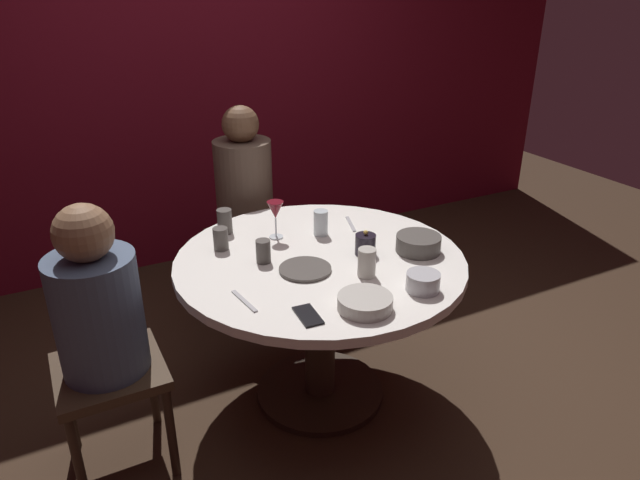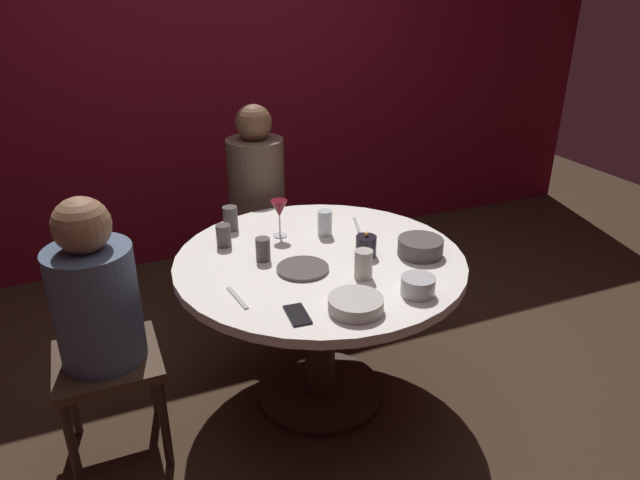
{
  "view_description": "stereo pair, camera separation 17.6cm",
  "coord_description": "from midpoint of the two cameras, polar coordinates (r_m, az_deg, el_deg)",
  "views": [
    {
      "loc": [
        -1.01,
        -1.96,
        1.83
      ],
      "look_at": [
        0.0,
        0.0,
        0.81
      ],
      "focal_mm": 32.34,
      "sensor_mm": 36.0,
      "label": 1
    },
    {
      "loc": [
        -0.86,
        -2.04,
        1.83
      ],
      "look_at": [
        0.0,
        0.0,
        0.81
      ],
      "focal_mm": 32.34,
      "sensor_mm": 36.0,
      "label": 2
    }
  ],
  "objects": [
    {
      "name": "bowl_serving_large",
      "position": [
        2.22,
        7.93,
        -4.16
      ],
      "size": [
        0.13,
        0.13,
        0.07
      ],
      "primitive_type": "cylinder",
      "color": "#B7B7BC",
      "rests_on": "dining_table"
    },
    {
      "name": "back_wall",
      "position": [
        3.94,
        -13.91,
        16.32
      ],
      "size": [
        6.0,
        0.1,
        2.6
      ],
      "primitive_type": "cube",
      "color": "maroon",
      "rests_on": "ground"
    },
    {
      "name": "bowl_small_white",
      "position": [
        2.52,
        7.75,
        -0.38
      ],
      "size": [
        0.19,
        0.19,
        0.07
      ],
      "primitive_type": "cylinder",
      "color": "#4C4742",
      "rests_on": "dining_table"
    },
    {
      "name": "cup_by_left_diner",
      "position": [
        2.29,
        2.47,
        -2.29
      ],
      "size": [
        0.07,
        0.07,
        0.12
      ],
      "primitive_type": "cylinder",
      "color": "#B2ADA3",
      "rests_on": "dining_table"
    },
    {
      "name": "knife_near_plate",
      "position": [
        2.17,
        -9.83,
        -6.01
      ],
      "size": [
        0.04,
        0.18,
        0.01
      ],
      "primitive_type": "cube",
      "rotation": [
        0.0,
        0.0,
        0.12
      ],
      "color": "#B7B7BC",
      "rests_on": "dining_table"
    },
    {
      "name": "dinner_plate",
      "position": [
        2.35,
        -3.62,
        -2.94
      ],
      "size": [
        0.21,
        0.21,
        0.01
      ],
      "primitive_type": "cylinder",
      "color": "#4C4742",
      "rests_on": "dining_table"
    },
    {
      "name": "cup_center_front",
      "position": [
        2.42,
        -7.71,
        -1.15
      ],
      "size": [
        0.06,
        0.06,
        0.1
      ],
      "primitive_type": "cylinder",
      "color": "#4C4742",
      "rests_on": "dining_table"
    },
    {
      "name": "wine_glass",
      "position": [
        2.61,
        -6.37,
        2.78
      ],
      "size": [
        0.08,
        0.08,
        0.18
      ],
      "color": "silver",
      "rests_on": "dining_table"
    },
    {
      "name": "seated_diner_back",
      "position": [
        3.26,
        -9.06,
        4.91
      ],
      "size": [
        0.4,
        0.4,
        1.21
      ],
      "rotation": [
        0.0,
        0.0,
        4.71
      ],
      "color": "#3F2D1E",
      "rests_on": "ground"
    },
    {
      "name": "fork_near_plate",
      "position": [
        2.79,
        1.26,
        1.57
      ],
      "size": [
        0.07,
        0.18,
        0.01
      ],
      "primitive_type": "cube",
      "rotation": [
        0.0,
        0.0,
        -0.32
      ],
      "color": "#B7B7BC",
      "rests_on": "dining_table"
    },
    {
      "name": "dining_table",
      "position": [
        2.54,
        -1.98,
        -5.04
      ],
      "size": [
        1.24,
        1.24,
        0.73
      ],
      "color": "white",
      "rests_on": "ground"
    },
    {
      "name": "seated_diner_left",
      "position": [
        2.3,
        -23.16,
        -6.79
      ],
      "size": [
        0.4,
        0.4,
        1.13
      ],
      "rotation": [
        0.0,
        0.0,
        6.28
      ],
      "color": "#3F2D1E",
      "rests_on": "ground"
    },
    {
      "name": "ground_plane",
      "position": [
        2.87,
        -1.82,
        -14.93
      ],
      "size": [
        8.0,
        8.0,
        0.0
      ],
      "primitive_type": "plane",
      "color": "#382619"
    },
    {
      "name": "cup_far_edge",
      "position": [
        2.73,
        -11.25,
        1.8
      ],
      "size": [
        0.07,
        0.07,
        0.12
      ],
      "primitive_type": "cylinder",
      "color": "#4C4742",
      "rests_on": "dining_table"
    },
    {
      "name": "cup_near_candle",
      "position": [
        2.66,
        -1.82,
        1.69
      ],
      "size": [
        0.07,
        0.07,
        0.12
      ],
      "primitive_type": "cylinder",
      "color": "silver",
      "rests_on": "dining_table"
    },
    {
      "name": "cell_phone",
      "position": [
        2.05,
        -3.67,
        -7.51
      ],
      "size": [
        0.08,
        0.14,
        0.01
      ],
      "primitive_type": "cube",
      "rotation": [
        0.0,
        0.0,
        3.07
      ],
      "color": "black",
      "rests_on": "dining_table"
    },
    {
      "name": "candle_holder",
      "position": [
        2.47,
        2.49,
        -0.47
      ],
      "size": [
        0.09,
        0.09,
        0.11
      ],
      "color": "black",
      "rests_on": "dining_table"
    },
    {
      "name": "bowl_salad_center",
      "position": [
        2.09,
        2.06,
        -6.25
      ],
      "size": [
        0.2,
        0.2,
        0.05
      ],
      "primitive_type": "cylinder",
      "color": "#B2ADA3",
      "rests_on": "dining_table"
    },
    {
      "name": "cup_by_right_diner",
      "position": [
        2.57,
        -11.74,
        0.09
      ],
      "size": [
        0.07,
        0.07,
        0.1
      ],
      "primitive_type": "cylinder",
      "color": "#4C4742",
      "rests_on": "dining_table"
    }
  ]
}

